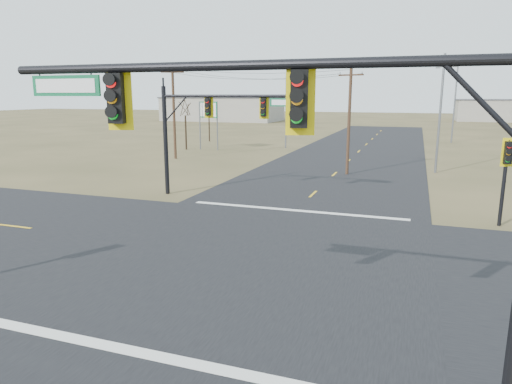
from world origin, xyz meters
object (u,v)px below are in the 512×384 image
mast_arm_far (209,118)px  highway_sign (208,115)px  bare_tree_a (185,107)px  utility_pole_near (349,119)px  streetlight_a (438,107)px  streetlight_c (288,107)px  pedestal_signal_ne (507,162)px  mast_arm_near (317,142)px  bare_tree_b (209,107)px  streetlight_b (453,100)px  utility_pole_far (174,111)px

mast_arm_far → highway_sign: size_ratio=1.60×
highway_sign → bare_tree_a: bearing=-142.7°
mast_arm_far → bare_tree_a: bearing=108.0°
utility_pole_near → bare_tree_a: size_ratio=1.35×
streetlight_a → streetlight_c: bearing=140.9°
streetlight_a → streetlight_c: size_ratio=1.08×
highway_sign → streetlight_a: (24.18, -8.58, 1.35)m
pedestal_signal_ne → streetlight_a: size_ratio=0.46×
utility_pole_near → highway_sign: utility_pole_near is taller
mast_arm_near → utility_pole_near: 28.27m
streetlight_a → bare_tree_a: (-26.79, 7.91, -0.41)m
streetlight_a → bare_tree_b: bearing=148.5°
streetlight_a → streetlight_b: (2.80, 26.58, 0.35)m
streetlight_b → utility_pole_near: bearing=-103.7°
pedestal_signal_ne → streetlight_b: bearing=77.7°
utility_pole_far → pedestal_signal_ne: bearing=-31.3°
mast_arm_far → utility_pole_far: utility_pole_far is taller
highway_sign → bare_tree_b: size_ratio=0.95×
mast_arm_far → highway_sign: 25.41m
bare_tree_b → mast_arm_near: bearing=-62.8°
streetlight_a → streetlight_b: streetlight_b is taller
mast_arm_near → bare_tree_b: 55.02m
streetlight_b → streetlight_c: streetlight_b is taller
utility_pole_near → bare_tree_a: utility_pole_near is taller
mast_arm_far → streetlight_a: 19.60m
mast_arm_near → pedestal_signal_ne: bearing=53.7°
mast_arm_near → streetlight_b: size_ratio=1.06×
streetlight_b → utility_pole_far: bearing=-132.2°
mast_arm_near → mast_arm_far: size_ratio=1.21×
pedestal_signal_ne → streetlight_a: 16.07m
mast_arm_near → streetlight_c: (-12.83, 44.50, -0.47)m
mast_arm_near → utility_pole_far: 38.05m
streetlight_a → bare_tree_a: streetlight_a is taller
bare_tree_a → highway_sign: bearing=14.3°
utility_pole_far → bare_tree_a: bearing=110.0°
pedestal_signal_ne → highway_sign: 36.18m
streetlight_a → streetlight_c: streetlight_a is taller
highway_sign → streetlight_b: (26.98, 18.01, 1.70)m
utility_pole_far → highway_sign: (-0.08, 8.05, -0.75)m
bare_tree_b → streetlight_a: bearing=-31.9°
mast_arm_far → utility_pole_near: bearing=45.6°
mast_arm_near → highway_sign: mast_arm_near is taller
highway_sign → utility_pole_far: bearing=-66.4°
utility_pole_far → bare_tree_a: utility_pole_far is taller
mast_arm_far → streetlight_a: size_ratio=0.94×
streetlight_c → utility_pole_near: bearing=-43.1°
mast_arm_far → streetlight_b: bearing=55.4°
mast_arm_far → bare_tree_a: size_ratio=1.43×
streetlight_b → bare_tree_a: size_ratio=1.63×
mast_arm_near → mast_arm_far: bearing=105.2°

